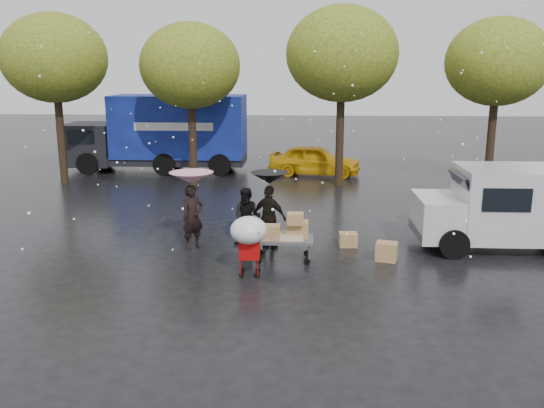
# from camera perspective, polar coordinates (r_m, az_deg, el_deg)

# --- Properties ---
(ground) EXTENTS (90.00, 90.00, 0.00)m
(ground) POSITION_cam_1_polar(r_m,az_deg,el_deg) (14.17, -1.17, -6.20)
(ground) COLOR black
(ground) RESTS_ON ground
(person_pink) EXTENTS (0.75, 0.73, 1.74)m
(person_pink) POSITION_cam_1_polar(r_m,az_deg,el_deg) (15.45, -7.86, -1.28)
(person_pink) COLOR black
(person_pink) RESTS_ON ground
(person_middle) EXTENTS (0.87, 0.73, 1.61)m
(person_middle) POSITION_cam_1_polar(r_m,az_deg,el_deg) (15.54, -2.45, -1.32)
(person_middle) COLOR black
(person_middle) RESTS_ON ground
(person_black) EXTENTS (1.08, 0.84, 1.71)m
(person_black) POSITION_cam_1_polar(r_m,az_deg,el_deg) (15.33, -0.25, -1.31)
(person_black) COLOR black
(person_black) RESTS_ON ground
(umbrella_pink) EXTENTS (1.16, 1.16, 2.08)m
(umbrella_pink) POSITION_cam_1_polar(r_m,az_deg,el_deg) (15.22, -7.99, 2.58)
(umbrella_pink) COLOR #4C4C4C
(umbrella_pink) RESTS_ON ground
(umbrella_black) EXTENTS (1.00, 1.00, 2.07)m
(umbrella_black) POSITION_cam_1_polar(r_m,az_deg,el_deg) (15.09, -0.26, 2.59)
(umbrella_black) COLOR #4C4C4C
(umbrella_black) RESTS_ON ground
(vendor_cart) EXTENTS (1.52, 0.80, 1.27)m
(vendor_cart) POSITION_cam_1_polar(r_m,az_deg,el_deg) (14.38, 1.45, -2.86)
(vendor_cart) COLOR slate
(vendor_cart) RESTS_ON ground
(shopping_cart) EXTENTS (0.84, 0.84, 1.46)m
(shopping_cart) POSITION_cam_1_polar(r_m,az_deg,el_deg) (13.13, -2.31, -2.93)
(shopping_cart) COLOR red
(shopping_cart) RESTS_ON ground
(white_van) EXTENTS (4.91, 2.18, 2.20)m
(white_van) POSITION_cam_1_polar(r_m,az_deg,el_deg) (16.57, 23.05, -0.20)
(white_van) COLOR silver
(white_van) RESTS_ON ground
(blue_truck) EXTENTS (8.30, 2.60, 3.50)m
(blue_truck) POSITION_cam_1_polar(r_m,az_deg,el_deg) (27.27, -10.85, 6.89)
(blue_truck) COLOR #0B145B
(blue_truck) RESTS_ON ground
(box_ground_near) EXTENTS (0.61, 0.54, 0.47)m
(box_ground_near) POSITION_cam_1_polar(r_m,az_deg,el_deg) (14.80, 11.29, -4.64)
(box_ground_near) COLOR olive
(box_ground_near) RESTS_ON ground
(box_ground_far) EXTENTS (0.51, 0.40, 0.38)m
(box_ground_far) POSITION_cam_1_polar(r_m,az_deg,el_deg) (15.79, 7.54, -3.51)
(box_ground_far) COLOR olive
(box_ground_far) RESTS_ON ground
(yellow_taxi) EXTENTS (4.27, 2.22, 1.39)m
(yellow_taxi) POSITION_cam_1_polar(r_m,az_deg,el_deg) (25.87, 4.26, 4.36)
(yellow_taxi) COLOR #DA9D0B
(yellow_taxi) RESTS_ON ground
(tree_row) EXTENTS (21.60, 4.40, 7.12)m
(tree_row) POSITION_cam_1_polar(r_m,az_deg,el_deg) (23.35, -0.56, 14.09)
(tree_row) COLOR black
(tree_row) RESTS_ON ground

